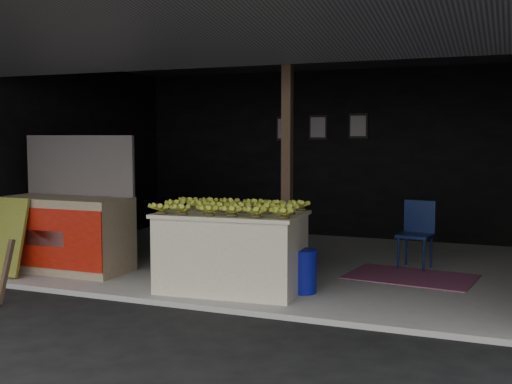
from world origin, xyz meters
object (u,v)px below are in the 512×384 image
at_px(neighbor_stall, 65,230).
at_px(plastic_chair, 417,228).
at_px(banana_table, 232,251).
at_px(water_barrel, 303,273).
at_px(white_crate, 264,239).

distance_m(neighbor_stall, plastic_chair, 4.56).
relative_size(banana_table, water_barrel, 3.72).
distance_m(white_crate, water_barrel, 1.08).
bearing_deg(banana_table, neighbor_stall, 171.47).
bearing_deg(neighbor_stall, banana_table, -3.89).
bearing_deg(water_barrel, banana_table, -165.28).
height_order(banana_table, neighbor_stall, neighbor_stall).
distance_m(banana_table, water_barrel, 0.82).
bearing_deg(white_crate, banana_table, -94.70).
height_order(white_crate, neighbor_stall, neighbor_stall).
bearing_deg(neighbor_stall, white_crate, 17.65).
xyz_separation_m(white_crate, neighbor_stall, (-2.43, -0.77, 0.08)).
distance_m(neighbor_stall, water_barrel, 3.20).
bearing_deg(plastic_chair, neighbor_stall, -146.67).
distance_m(banana_table, plastic_chair, 2.70).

